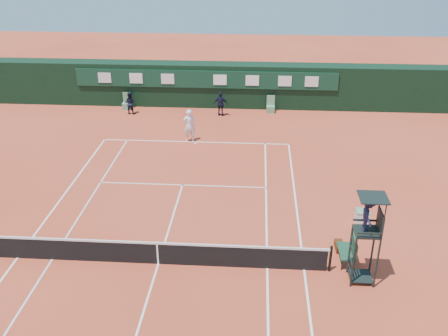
% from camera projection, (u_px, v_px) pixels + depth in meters
% --- Properties ---
extents(ground, '(90.00, 90.00, 0.00)m').
position_uv_depth(ground, '(158.00, 264.00, 18.87)').
color(ground, '#C8492F').
rests_on(ground, ground).
extents(court_lines, '(11.05, 23.85, 0.01)m').
position_uv_depth(court_lines, '(158.00, 264.00, 18.87)').
color(court_lines, white).
rests_on(court_lines, ground).
extents(tennis_net, '(12.90, 0.10, 1.10)m').
position_uv_depth(tennis_net, '(158.00, 253.00, 18.65)').
color(tennis_net, black).
rests_on(tennis_net, ground).
extents(back_wall, '(40.00, 1.65, 3.00)m').
position_uv_depth(back_wall, '(207.00, 84.00, 35.04)').
color(back_wall, black).
rests_on(back_wall, ground).
extents(linesman_chair_left, '(0.55, 0.50, 1.15)m').
position_uv_depth(linesman_chair_left, '(127.00, 105.00, 34.77)').
color(linesman_chair_left, '#60936C').
rests_on(linesman_chair_left, ground).
extents(linesman_chair_right, '(0.55, 0.50, 1.15)m').
position_uv_depth(linesman_chair_right, '(271.00, 108.00, 34.16)').
color(linesman_chair_right, '#5B8C63').
rests_on(linesman_chair_right, ground).
extents(umpire_chair, '(0.96, 0.95, 3.42)m').
position_uv_depth(umpire_chair, '(368.00, 222.00, 16.96)').
color(umpire_chair, black).
rests_on(umpire_chair, ground).
extents(player_bench, '(0.56, 1.20, 1.10)m').
position_uv_depth(player_bench, '(350.00, 248.00, 18.75)').
color(player_bench, '#19402A').
rests_on(player_bench, ground).
extents(tennis_bag, '(0.32, 0.71, 0.26)m').
position_uv_depth(tennis_bag, '(339.00, 246.00, 19.68)').
color(tennis_bag, black).
rests_on(tennis_bag, ground).
extents(cooler, '(0.57, 0.57, 0.65)m').
position_uv_depth(cooler, '(362.00, 217.00, 21.28)').
color(cooler, silver).
rests_on(cooler, ground).
extents(tennis_ball, '(0.07, 0.07, 0.07)m').
position_uv_depth(tennis_ball, '(231.00, 153.00, 28.05)').
color(tennis_ball, '#B7D631').
rests_on(tennis_ball, ground).
extents(player, '(0.83, 0.67, 1.97)m').
position_uv_depth(player, '(189.00, 126.00, 29.25)').
color(player, white).
rests_on(player, ground).
extents(ball_kid_left, '(0.77, 0.62, 1.51)m').
position_uv_depth(ball_kid_left, '(130.00, 103.00, 33.71)').
color(ball_kid_left, black).
rests_on(ball_kid_left, ground).
extents(ball_kid_right, '(1.00, 0.53, 1.62)m').
position_uv_depth(ball_kid_right, '(221.00, 104.00, 33.33)').
color(ball_kid_right, black).
rests_on(ball_kid_right, ground).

